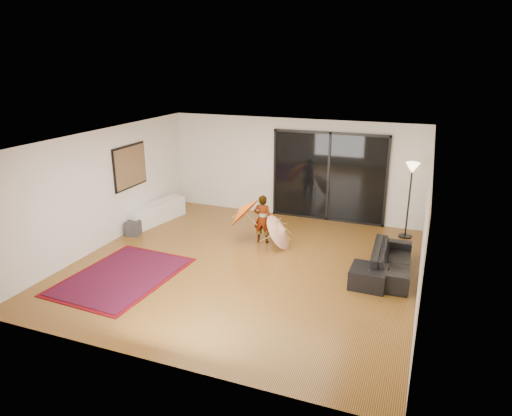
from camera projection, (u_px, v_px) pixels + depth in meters
The scene contains 17 objects.
floor at pixel (245, 265), 9.75m from camera, with size 7.00×7.00×0.00m, color olive.
ceiling at pixel (243, 139), 8.90m from camera, with size 7.00×7.00×0.00m, color white.
wall_back at pixel (293, 168), 12.43m from camera, with size 7.00×7.00×0.00m, color silver.
wall_front at pixel (147, 278), 6.22m from camera, with size 7.00×7.00×0.00m, color silver.
wall_left at pixel (104, 188), 10.51m from camera, with size 7.00×7.00×0.00m, color silver.
wall_right at pixel (425, 226), 8.14m from camera, with size 7.00×7.00×0.00m, color silver.
sliding_door at pixel (328, 177), 12.11m from camera, with size 3.06×0.07×2.40m.
painting at pixel (130, 167), 11.30m from camera, with size 0.04×1.28×1.08m.
media_console at pixel (156, 213), 12.22m from camera, with size 0.47×1.87×0.52m, color white.
speaker at pixel (133, 228), 11.35m from camera, with size 0.31×0.31×0.36m, color #424244.
persian_rug at pixel (122, 276), 9.22m from camera, with size 2.04×2.75×0.02m.
sofa at pixel (391, 261), 9.27m from camera, with size 1.94×0.76×0.57m, color black.
ottoman at pixel (368, 277), 8.78m from camera, with size 0.68×0.68×0.39m, color black.
floor_lamp at pixel (411, 179), 10.82m from camera, with size 0.32×0.32×1.87m.
child at pixel (263, 219), 10.78m from camera, with size 0.43×0.28×1.17m, color #999999.
parasol_orange at pixel (240, 211), 10.88m from camera, with size 0.74×0.91×0.91m.
parasol_white at pixel (285, 227), 10.47m from camera, with size 0.63×0.87×0.94m.
Camera 1 is at (3.40, -8.21, 4.20)m, focal length 32.00 mm.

